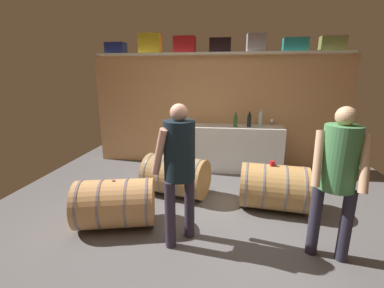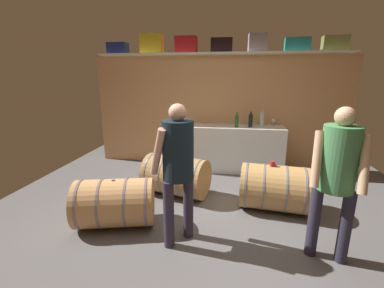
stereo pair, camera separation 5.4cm
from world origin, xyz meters
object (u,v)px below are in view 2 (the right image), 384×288
at_px(toolcase_olive, 335,43).
at_px(wine_barrel_flank, 115,203).
at_px(toolcase_navy, 118,48).
at_px(work_cabinet, 236,148).
at_px(toolcase_red, 186,45).
at_px(tasting_cup, 273,164).
at_px(toolcase_black, 222,45).
at_px(visitor_tasting, 178,161).
at_px(toolcase_yellow, 152,44).
at_px(wine_barrel_far, 176,175).
at_px(winemaker_pouring, 337,170).
at_px(wine_glass, 273,121).
at_px(toolcase_teal, 297,45).
at_px(wine_bottle_green, 237,121).
at_px(wine_barrel_near, 274,188).
at_px(wine_bottle_dark, 251,120).
at_px(toolcase_grey, 258,43).
at_px(wine_bottle_clear, 262,119).

height_order(toolcase_olive, wine_barrel_flank, toolcase_olive).
height_order(toolcase_navy, work_cabinet, toolcase_navy).
relative_size(toolcase_red, tasting_cup, 5.86).
relative_size(toolcase_black, visitor_tasting, 0.26).
height_order(toolcase_yellow, toolcase_black, toolcase_yellow).
relative_size(wine_barrel_far, wine_barrel_flank, 1.05).
bearing_deg(winemaker_pouring, wine_glass, -70.91).
distance_m(toolcase_olive, wine_barrel_flank, 4.39).
relative_size(toolcase_teal, work_cabinet, 0.24).
bearing_deg(toolcase_red, toolcase_black, 2.37).
xyz_separation_m(toolcase_teal, work_cabinet, (-0.98, -0.19, -1.88)).
relative_size(toolcase_black, wine_barrel_flank, 0.38).
height_order(toolcase_navy, wine_bottle_green, toolcase_navy).
bearing_deg(wine_barrel_flank, toolcase_red, 65.26).
bearing_deg(toolcase_navy, toolcase_yellow, 1.51).
bearing_deg(wine_barrel_flank, wine_barrel_near, 5.98).
bearing_deg(wine_barrel_far, wine_glass, 57.46).
xyz_separation_m(toolcase_red, wine_bottle_dark, (1.24, -0.23, -1.35)).
height_order(work_cabinet, wine_barrel_near, work_cabinet).
bearing_deg(wine_barrel_far, wine_bottle_green, 67.74).
distance_m(toolcase_yellow, wine_barrel_near, 3.43).
bearing_deg(winemaker_pouring, toolcase_black, -50.36).
relative_size(work_cabinet, wine_bottle_dark, 6.13).
xyz_separation_m(wine_glass, wine_barrel_near, (-0.20, -1.68, -0.64)).
bearing_deg(wine_bottle_green, work_cabinet, 80.11).
xyz_separation_m(toolcase_olive, wine_barrel_far, (-2.53, -1.43, -2.02)).
bearing_deg(wine_bottle_dark, toolcase_olive, 9.49).
xyz_separation_m(wine_glass, tasting_cup, (-0.24, -1.68, -0.30)).
bearing_deg(work_cabinet, wine_bottle_green, -99.89).
relative_size(toolcase_yellow, wine_barrel_far, 0.39).
xyz_separation_m(toolcase_yellow, wine_barrel_near, (2.15, -1.70, -2.06)).
distance_m(toolcase_navy, toolcase_grey, 2.65).
xyz_separation_m(toolcase_olive, wine_barrel_near, (-1.13, -1.70, -2.01)).
xyz_separation_m(toolcase_teal, wine_bottle_green, (-1.00, -0.28, -1.33)).
distance_m(toolcase_yellow, winemaker_pouring, 3.93).
height_order(toolcase_grey, wine_bottle_dark, toolcase_grey).
xyz_separation_m(toolcase_grey, work_cabinet, (-0.30, -0.19, -1.92)).
distance_m(wine_bottle_clear, wine_glass, 0.28).
relative_size(work_cabinet, wine_glass, 13.50).
xyz_separation_m(wine_barrel_far, visitor_tasting, (0.27, -1.15, 0.63)).
bearing_deg(tasting_cup, toolcase_yellow, 141.11).
bearing_deg(wine_bottle_green, visitor_tasting, -105.52).
xyz_separation_m(toolcase_olive, work_cabinet, (-1.61, -0.19, -1.89)).
bearing_deg(wine_bottle_dark, toolcase_navy, 174.94).
bearing_deg(wine_glass, toolcase_olive, 1.01).
relative_size(toolcase_yellow, toolcase_grey, 1.31).
bearing_deg(toolcase_black, work_cabinet, -30.52).
bearing_deg(toolcase_yellow, tasting_cup, -36.81).
relative_size(toolcase_grey, visitor_tasting, 0.21).
bearing_deg(toolcase_black, toolcase_yellow, 178.44).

